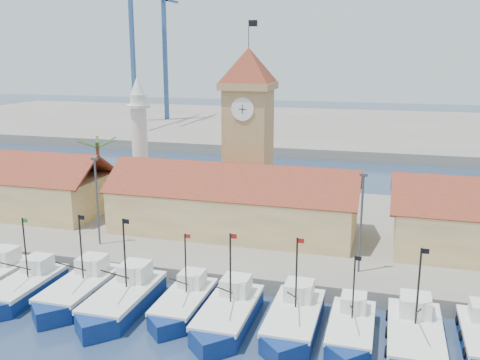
% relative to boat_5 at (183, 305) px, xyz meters
% --- Properties ---
extents(ground, '(400.00, 400.00, 0.00)m').
position_rel_boat_5_xyz_m(ground, '(-0.66, -3.06, -0.71)').
color(ground, '#1C2D4A').
rests_on(ground, ground).
extents(quay, '(140.00, 32.00, 1.50)m').
position_rel_boat_5_xyz_m(quay, '(-0.66, 20.94, 0.04)').
color(quay, gray).
rests_on(quay, ground).
extents(terminal, '(240.00, 80.00, 2.00)m').
position_rel_boat_5_xyz_m(terminal, '(-0.66, 106.94, 0.29)').
color(terminal, gray).
rests_on(terminal, ground).
extents(boat_2, '(3.54, 9.70, 7.34)m').
position_rel_boat_5_xyz_m(boat_2, '(-14.34, -1.18, 0.05)').
color(boat_2, navy).
rests_on(boat_2, ground).
extents(boat_3, '(3.76, 10.31, 7.80)m').
position_rel_boat_5_xyz_m(boat_3, '(-9.41, -0.36, 0.09)').
color(boat_3, navy).
rests_on(boat_3, ground).
extents(boat_4, '(3.90, 10.67, 8.07)m').
position_rel_boat_5_xyz_m(boat_4, '(-4.95, -1.05, 0.12)').
color(boat_4, navy).
rests_on(boat_4, ground).
extents(boat_5, '(3.32, 9.10, 6.89)m').
position_rel_boat_5_xyz_m(boat_5, '(0.00, 0.00, 0.00)').
color(boat_5, navy).
rests_on(boat_5, ground).
extents(boat_6, '(3.70, 10.14, 7.67)m').
position_rel_boat_5_xyz_m(boat_6, '(4.09, -1.06, 0.08)').
color(boat_6, navy).
rests_on(boat_6, ground).
extents(boat_7, '(3.68, 10.08, 7.63)m').
position_rel_boat_5_xyz_m(boat_7, '(9.15, -0.55, 0.08)').
color(boat_7, navy).
rests_on(boat_7, ground).
extents(boat_8, '(3.22, 8.83, 6.68)m').
position_rel_boat_5_xyz_m(boat_8, '(13.44, -0.61, -0.02)').
color(boat_8, navy).
rests_on(boat_8, ground).
extents(boat_9, '(3.79, 10.38, 7.86)m').
position_rel_boat_5_xyz_m(boat_9, '(17.91, -0.87, 0.10)').
color(boat_9, navy).
rests_on(boat_9, ground).
extents(hall_center, '(27.04, 10.13, 7.61)m').
position_rel_boat_5_xyz_m(hall_center, '(-0.66, 16.94, 3.27)').
color(hall_center, '#E9C880').
rests_on(hall_center, quay).
extents(clock_tower, '(5.80, 5.80, 22.70)m').
position_rel_boat_5_xyz_m(clock_tower, '(-0.66, 22.94, 11.25)').
color(clock_tower, tan).
rests_on(clock_tower, quay).
extents(minaret, '(3.00, 3.00, 16.30)m').
position_rel_boat_5_xyz_m(minaret, '(-15.66, 24.94, 9.02)').
color(minaret, silver).
rests_on(minaret, quay).
extents(palm_tree, '(5.60, 5.03, 8.39)m').
position_rel_boat_5_xyz_m(palm_tree, '(-20.66, 22.94, 5.53)').
color(palm_tree, brown).
rests_on(palm_tree, quay).
extents(lamp_posts, '(80.70, 0.25, 9.03)m').
position_rel_boat_5_xyz_m(lamp_posts, '(-0.16, 8.94, 5.76)').
color(lamp_posts, '#3F3F44').
rests_on(lamp_posts, quay).
extents(crane_blue_far, '(1.00, 36.79, 49.05)m').
position_rel_boat_5_xyz_m(crane_blue_far, '(-53.61, 97.14, 28.83)').
color(crane_blue_far, '#2D538B').
rests_on(crane_blue_far, terminal).
extents(crane_blue_near, '(1.00, 31.25, 40.83)m').
position_rel_boat_5_xyz_m(crane_blue_near, '(-46.71, 103.71, 23.84)').
color(crane_blue_near, '#2D538B').
rests_on(crane_blue_near, terminal).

